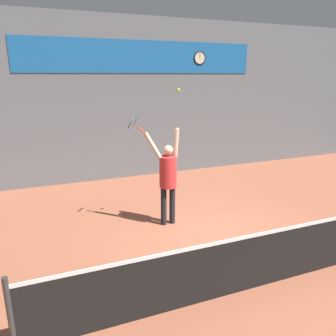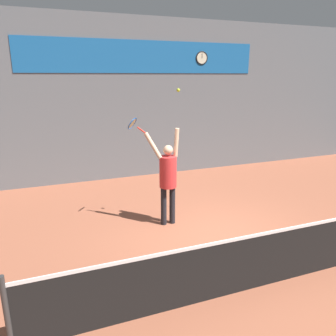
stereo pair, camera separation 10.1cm
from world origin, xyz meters
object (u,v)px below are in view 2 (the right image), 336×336
scoreboard_clock (202,58)px  tennis_player (168,176)px  tennis_racket (133,124)px  tennis_ball (178,90)px

scoreboard_clock → tennis_player: scoreboard_clock is taller
scoreboard_clock → tennis_racket: scoreboard_clock is taller
tennis_ball → scoreboard_clock: bearing=57.8°
tennis_racket → tennis_ball: tennis_ball is taller
tennis_player → tennis_ball: size_ratio=30.78×
scoreboard_clock → tennis_player: 5.32m
tennis_racket → tennis_ball: (0.84, -0.49, 0.71)m
tennis_racket → tennis_ball: 1.20m
tennis_player → tennis_racket: size_ratio=5.31×
tennis_racket → scoreboard_clock: bearing=45.9°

